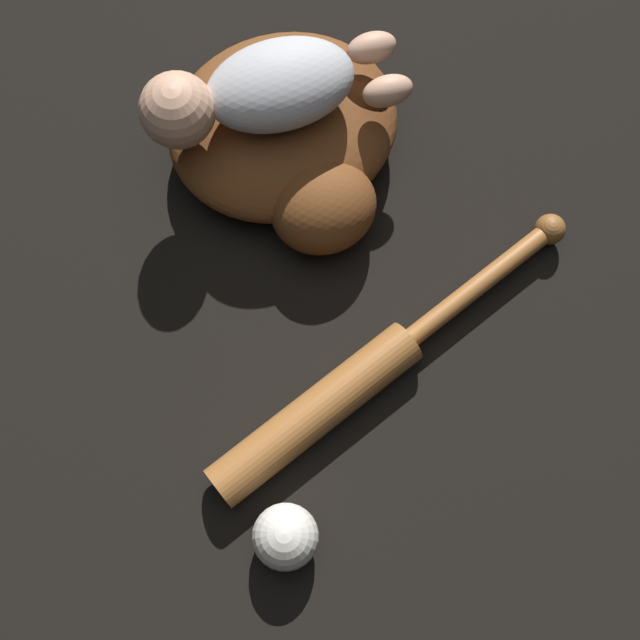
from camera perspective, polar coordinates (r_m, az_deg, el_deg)
name	(u,v)px	position (r m, az deg, el deg)	size (l,w,h in m)	color
ground_plane	(294,116)	(1.23, -1.70, 12.89)	(6.00, 6.00, 0.00)	black
baseball_glove	(290,139)	(1.16, -1.95, 11.51)	(0.31, 0.33, 0.10)	brown
baby_figure	(259,91)	(1.08, -3.93, 14.43)	(0.33, 0.13, 0.09)	#B2B2B7
baseball_bat	(352,384)	(1.06, 2.08, -4.12)	(0.52, 0.21, 0.05)	#9E602D
baseball	(285,537)	(1.03, -2.23, -13.69)	(0.08, 0.08, 0.08)	silver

